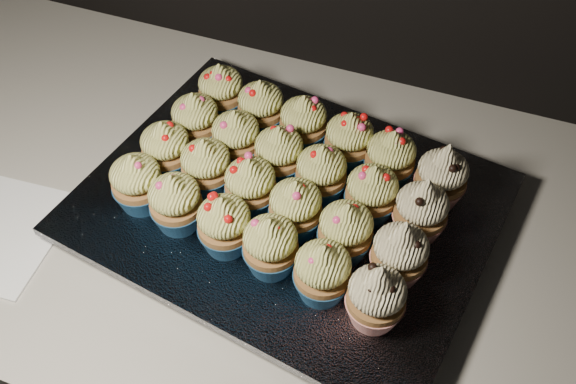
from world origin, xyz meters
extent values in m
cube|color=black|center=(0.00, 1.70, 0.43)|extent=(2.40, 0.60, 0.86)
cube|color=beige|center=(0.00, 1.70, 0.88)|extent=(2.44, 0.64, 0.04)
cube|color=black|center=(0.03, 1.69, 0.91)|extent=(0.50, 0.41, 0.02)
cube|color=silver|center=(0.03, 1.69, 0.93)|extent=(0.54, 0.45, 0.01)
cone|color=navy|center=(-0.14, 1.62, 0.95)|extent=(0.06, 0.06, 0.03)
ellipsoid|color=#E0DE71|center=(-0.14, 1.62, 0.99)|extent=(0.06, 0.06, 0.04)
cone|color=#E0DE71|center=(-0.14, 1.62, 1.01)|extent=(0.03, 0.03, 0.02)
cone|color=navy|center=(-0.08, 1.61, 0.95)|extent=(0.06, 0.06, 0.03)
ellipsoid|color=#E0DE71|center=(-0.08, 1.61, 0.99)|extent=(0.06, 0.06, 0.04)
cone|color=#E0DE71|center=(-0.08, 1.61, 1.01)|extent=(0.03, 0.03, 0.02)
cone|color=navy|center=(-0.01, 1.60, 0.95)|extent=(0.06, 0.06, 0.03)
ellipsoid|color=#E0DE71|center=(-0.01, 1.60, 0.99)|extent=(0.06, 0.06, 0.04)
cone|color=#E0DE71|center=(-0.01, 1.60, 1.01)|extent=(0.03, 0.03, 0.02)
cone|color=navy|center=(0.04, 1.59, 0.95)|extent=(0.06, 0.06, 0.03)
ellipsoid|color=#E0DE71|center=(0.04, 1.59, 0.99)|extent=(0.06, 0.06, 0.04)
cone|color=#E0DE71|center=(0.04, 1.59, 1.01)|extent=(0.03, 0.03, 0.02)
cone|color=navy|center=(0.11, 1.58, 0.95)|extent=(0.06, 0.06, 0.03)
ellipsoid|color=#E0DE71|center=(0.11, 1.58, 0.99)|extent=(0.06, 0.06, 0.04)
cone|color=#E0DE71|center=(0.11, 1.58, 1.01)|extent=(0.03, 0.03, 0.02)
cone|color=red|center=(0.17, 1.57, 0.95)|extent=(0.06, 0.06, 0.03)
ellipsoid|color=beige|center=(0.17, 1.57, 0.99)|extent=(0.06, 0.06, 0.04)
cone|color=beige|center=(0.17, 1.57, 1.02)|extent=(0.03, 0.03, 0.03)
cone|color=navy|center=(-0.13, 1.69, 0.95)|extent=(0.06, 0.06, 0.03)
ellipsoid|color=#E0DE71|center=(-0.13, 1.69, 0.99)|extent=(0.06, 0.06, 0.04)
cone|color=#E0DE71|center=(-0.13, 1.69, 1.01)|extent=(0.03, 0.03, 0.02)
cone|color=navy|center=(-0.07, 1.68, 0.95)|extent=(0.06, 0.06, 0.03)
ellipsoid|color=#E0DE71|center=(-0.07, 1.68, 0.99)|extent=(0.06, 0.06, 0.04)
cone|color=#E0DE71|center=(-0.07, 1.68, 1.01)|extent=(0.03, 0.03, 0.02)
cone|color=navy|center=(-0.01, 1.67, 0.95)|extent=(0.06, 0.06, 0.03)
ellipsoid|color=#E0DE71|center=(-0.01, 1.67, 0.99)|extent=(0.06, 0.06, 0.04)
cone|color=#E0DE71|center=(-0.01, 1.67, 1.01)|extent=(0.03, 0.03, 0.02)
cone|color=navy|center=(0.05, 1.65, 0.95)|extent=(0.06, 0.06, 0.03)
ellipsoid|color=#E0DE71|center=(0.05, 1.65, 0.99)|extent=(0.06, 0.06, 0.04)
cone|color=#E0DE71|center=(0.05, 1.65, 1.01)|extent=(0.03, 0.03, 0.02)
cone|color=navy|center=(0.12, 1.64, 0.95)|extent=(0.06, 0.06, 0.03)
ellipsoid|color=#E0DE71|center=(0.12, 1.64, 0.99)|extent=(0.06, 0.06, 0.04)
cone|color=#E0DE71|center=(0.12, 1.64, 1.01)|extent=(0.03, 0.03, 0.02)
cone|color=red|center=(0.18, 1.63, 0.95)|extent=(0.06, 0.06, 0.03)
ellipsoid|color=beige|center=(0.18, 1.63, 0.99)|extent=(0.06, 0.06, 0.04)
cone|color=beige|center=(0.18, 1.63, 1.02)|extent=(0.03, 0.03, 0.03)
cone|color=navy|center=(-0.12, 1.75, 0.95)|extent=(0.06, 0.06, 0.03)
ellipsoid|color=#E0DE71|center=(-0.12, 1.75, 0.99)|extent=(0.06, 0.06, 0.04)
cone|color=#E0DE71|center=(-0.12, 1.75, 1.01)|extent=(0.03, 0.03, 0.02)
cone|color=navy|center=(-0.06, 1.73, 0.95)|extent=(0.06, 0.06, 0.03)
ellipsoid|color=#E0DE71|center=(-0.06, 1.73, 0.99)|extent=(0.06, 0.06, 0.04)
cone|color=#E0DE71|center=(-0.06, 1.73, 1.01)|extent=(0.03, 0.03, 0.02)
cone|color=navy|center=(0.00, 1.73, 0.95)|extent=(0.06, 0.06, 0.03)
ellipsoid|color=#E0DE71|center=(0.00, 1.73, 0.99)|extent=(0.06, 0.06, 0.04)
cone|color=#E0DE71|center=(0.00, 1.73, 1.01)|extent=(0.03, 0.03, 0.02)
cone|color=navy|center=(0.06, 1.72, 0.95)|extent=(0.06, 0.06, 0.03)
ellipsoid|color=#E0DE71|center=(0.06, 1.72, 0.99)|extent=(0.06, 0.06, 0.04)
cone|color=#E0DE71|center=(0.06, 1.72, 1.01)|extent=(0.03, 0.03, 0.02)
cone|color=navy|center=(0.13, 1.71, 0.95)|extent=(0.06, 0.06, 0.03)
ellipsoid|color=#E0DE71|center=(0.13, 1.71, 0.99)|extent=(0.06, 0.06, 0.04)
cone|color=#E0DE71|center=(0.13, 1.71, 1.01)|extent=(0.03, 0.03, 0.02)
cone|color=red|center=(0.19, 1.70, 0.95)|extent=(0.06, 0.06, 0.03)
ellipsoid|color=beige|center=(0.19, 1.70, 0.99)|extent=(0.06, 0.06, 0.04)
cone|color=beige|center=(0.19, 1.70, 1.02)|extent=(0.03, 0.03, 0.03)
cone|color=navy|center=(-0.11, 1.81, 0.95)|extent=(0.06, 0.06, 0.03)
ellipsoid|color=#E0DE71|center=(-0.11, 1.81, 0.99)|extent=(0.06, 0.06, 0.04)
cone|color=#E0DE71|center=(-0.11, 1.81, 1.01)|extent=(0.03, 0.03, 0.02)
cone|color=navy|center=(-0.05, 1.80, 0.95)|extent=(0.06, 0.06, 0.03)
ellipsoid|color=#E0DE71|center=(-0.05, 1.80, 0.99)|extent=(0.06, 0.06, 0.04)
cone|color=#E0DE71|center=(-0.05, 1.80, 1.01)|extent=(0.03, 0.03, 0.02)
cone|color=navy|center=(0.01, 1.79, 0.95)|extent=(0.06, 0.06, 0.03)
ellipsoid|color=#E0DE71|center=(0.01, 1.79, 0.99)|extent=(0.06, 0.06, 0.04)
cone|color=#E0DE71|center=(0.01, 1.79, 1.01)|extent=(0.03, 0.03, 0.02)
cone|color=navy|center=(0.08, 1.78, 0.95)|extent=(0.06, 0.06, 0.03)
ellipsoid|color=#E0DE71|center=(0.08, 1.78, 0.99)|extent=(0.06, 0.06, 0.04)
cone|color=#E0DE71|center=(0.08, 1.78, 1.01)|extent=(0.03, 0.03, 0.02)
cone|color=navy|center=(0.13, 1.77, 0.95)|extent=(0.06, 0.06, 0.03)
ellipsoid|color=#E0DE71|center=(0.13, 1.77, 0.99)|extent=(0.06, 0.06, 0.04)
cone|color=#E0DE71|center=(0.13, 1.77, 1.01)|extent=(0.03, 0.03, 0.02)
cone|color=red|center=(0.20, 1.76, 0.95)|extent=(0.06, 0.06, 0.03)
ellipsoid|color=beige|center=(0.20, 1.76, 0.99)|extent=(0.06, 0.06, 0.04)
cone|color=beige|center=(0.20, 1.76, 1.02)|extent=(0.03, 0.03, 0.03)
camera|label=1|loc=(0.21, 1.22, 1.54)|focal=40.00mm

